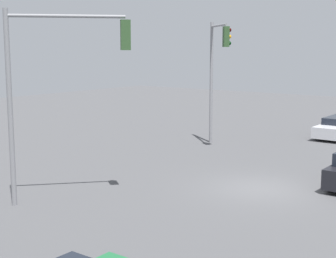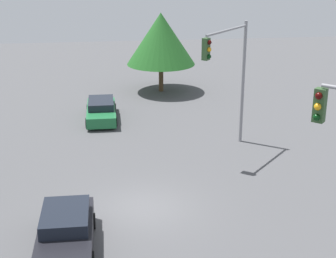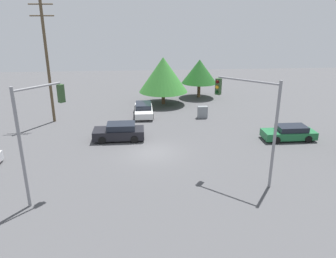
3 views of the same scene
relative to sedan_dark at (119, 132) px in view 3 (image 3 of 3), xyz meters
The scene contains 10 objects.
ground_plane 4.17m from the sedan_dark, 131.37° to the left, with size 80.00×80.00×0.00m, color #4C4C4F.
sedan_dark is the anchor object (origin of this frame).
sedan_white 7.40m from the sedan_dark, 107.39° to the right, with size 1.99×4.56×1.29m.
sedan_green 14.78m from the sedan_dark, behind, with size 4.49×1.93×1.26m.
traffic_signal_main 12.56m from the sedan_dark, 137.32° to the left, with size 3.28×3.01×6.81m.
traffic_signal_cross 10.84m from the sedan_dark, 67.63° to the left, with size 2.23×2.39×6.94m.
utility_pole_tall 10.54m from the sedan_dark, 39.69° to the right, with size 2.20×0.28×11.82m.
electrical_cabinet 10.09m from the sedan_dark, 146.17° to the right, with size 1.02×0.51×1.24m, color gray.
tree_right 12.85m from the sedan_dark, 111.96° to the right, with size 5.79×5.79×5.63m.
tree_far 17.67m from the sedan_dark, 123.21° to the right, with size 4.55×4.55×4.91m.
Camera 3 is at (0.80, 23.88, 10.41)m, focal length 35.00 mm.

